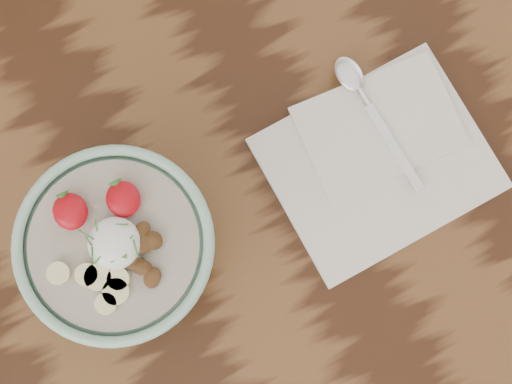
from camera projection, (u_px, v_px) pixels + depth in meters
table at (278, 152)px, 92.05cm from camera, size 160.00×90.00×75.00cm
breakfast_bowl at (121, 247)px, 74.11cm from camera, size 20.09×20.09×13.28cm
napkin at (378, 155)px, 81.87cm from camera, size 25.32×20.96×1.49cm
spoon at (360, 92)px, 81.71cm from camera, size 3.46×17.89×0.93cm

